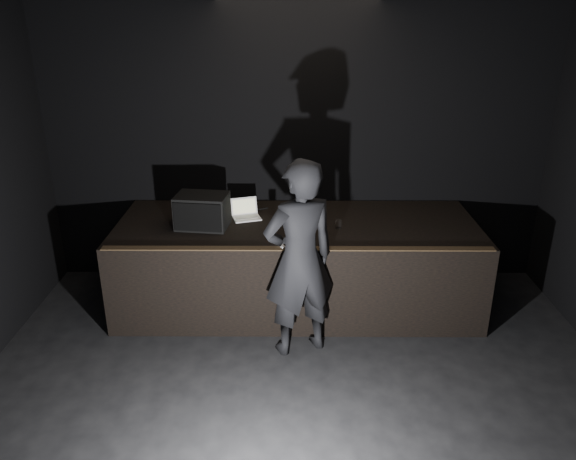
# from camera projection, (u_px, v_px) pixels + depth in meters

# --- Properties ---
(room_walls) EXTENTS (6.10, 7.10, 3.52)m
(room_walls) POSITION_uv_depth(u_px,v_px,m) (303.00, 231.00, 3.33)
(room_walls) COLOR black
(room_walls) RESTS_ON ground
(stage_riser) EXTENTS (4.00, 1.50, 1.00)m
(stage_riser) POSITION_uv_depth(u_px,v_px,m) (297.00, 263.00, 6.43)
(stage_riser) COLOR black
(stage_riser) RESTS_ON ground
(riser_lip) EXTENTS (3.92, 0.10, 0.01)m
(riser_lip) POSITION_uv_depth(u_px,v_px,m) (298.00, 248.00, 5.58)
(riser_lip) COLOR brown
(riser_lip) RESTS_ON stage_riser
(stage_monitor) EXTENTS (0.59, 0.46, 0.36)m
(stage_monitor) POSITION_uv_depth(u_px,v_px,m) (202.00, 211.00, 6.06)
(stage_monitor) COLOR black
(stage_monitor) RESTS_ON stage_riser
(cable) EXTENTS (0.77, 0.47, 0.02)m
(cable) POSITION_uv_depth(u_px,v_px,m) (234.00, 215.00, 6.46)
(cable) COLOR black
(cable) RESTS_ON stage_riser
(laptop) EXTENTS (0.37, 0.35, 0.21)m
(laptop) POSITION_uv_depth(u_px,v_px,m) (246.00, 213.00, 6.39)
(laptop) COLOR white
(laptop) RESTS_ON stage_riser
(beer_can) EXTENTS (0.06, 0.06, 0.14)m
(beer_can) POSITION_uv_depth(u_px,v_px,m) (271.00, 232.00, 5.80)
(beer_can) COLOR silver
(beer_can) RESTS_ON stage_riser
(plastic_cup) EXTENTS (0.07, 0.07, 0.09)m
(plastic_cup) POSITION_uv_depth(u_px,v_px,m) (338.00, 224.00, 6.08)
(plastic_cup) COLOR white
(plastic_cup) RESTS_ON stage_riser
(wii_remote) EXTENTS (0.10, 0.15, 0.03)m
(wii_remote) POSITION_uv_depth(u_px,v_px,m) (281.00, 245.00, 5.63)
(wii_remote) COLOR white
(wii_remote) RESTS_ON stage_riser
(person) EXTENTS (0.86, 0.72, 2.00)m
(person) POSITION_uv_depth(u_px,v_px,m) (299.00, 259.00, 5.36)
(person) COLOR black
(person) RESTS_ON ground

